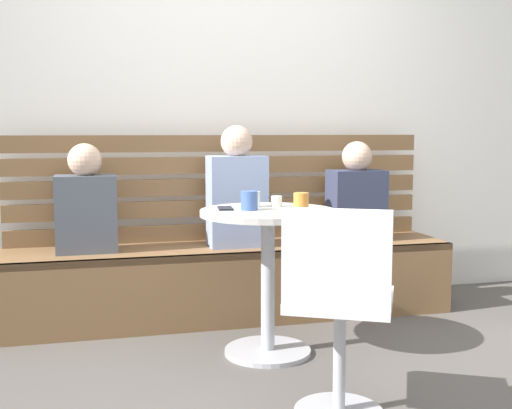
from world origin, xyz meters
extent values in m
plane|color=#514C47|center=(0.00, 0.00, 0.00)|extent=(8.00, 8.00, 0.00)
cube|color=silver|center=(0.00, 1.64, 1.45)|extent=(5.20, 0.10, 2.90)
cube|color=brown|center=(0.00, 1.20, 0.22)|extent=(2.70, 0.52, 0.44)
cube|color=brown|center=(0.00, 0.96, 0.42)|extent=(2.70, 0.04, 0.04)
cube|color=brown|center=(0.00, 1.44, 0.49)|extent=(2.65, 0.04, 0.10)
cube|color=brown|center=(0.00, 1.44, 0.64)|extent=(2.65, 0.04, 0.10)
cube|color=brown|center=(0.00, 1.44, 0.78)|extent=(2.65, 0.04, 0.10)
cube|color=brown|center=(0.00, 1.44, 0.92)|extent=(2.65, 0.04, 0.10)
cube|color=brown|center=(0.00, 1.44, 1.05)|extent=(2.65, 0.04, 0.10)
cylinder|color=#ADADB2|center=(0.05, 0.51, 0.01)|extent=(0.44, 0.44, 0.02)
cylinder|color=#ADADB2|center=(0.05, 0.51, 0.37)|extent=(0.07, 0.07, 0.69)
cylinder|color=#B7B2A8|center=(0.05, 0.51, 0.72)|extent=(0.68, 0.68, 0.03)
cylinder|color=#ADADB2|center=(0.14, -0.24, 0.23)|extent=(0.05, 0.05, 0.45)
cube|color=silver|center=(0.14, -0.24, 0.47)|extent=(0.54, 0.54, 0.04)
cube|color=silver|center=(0.06, -0.39, 0.67)|extent=(0.37, 0.22, 0.36)
cube|color=#8C9EC6|center=(0.04, 1.19, 0.71)|extent=(0.34, 0.22, 0.54)
sphere|color=#DBB293|center=(0.04, 1.19, 1.07)|extent=(0.19, 0.19, 0.19)
cube|color=#333851|center=(0.82, 1.21, 0.66)|extent=(0.34, 0.22, 0.44)
sphere|color=#DBB293|center=(0.82, 1.21, 0.97)|extent=(0.19, 0.19, 0.19)
cube|color=#4C515B|center=(-0.84, 1.22, 0.66)|extent=(0.34, 0.22, 0.44)
sphere|color=#DBB293|center=(-0.84, 1.22, 0.97)|extent=(0.19, 0.19, 0.19)
cylinder|color=silver|center=(0.13, 0.63, 0.77)|extent=(0.06, 0.06, 0.05)
cylinder|color=#3D5B9E|center=(-0.05, 0.52, 0.79)|extent=(0.08, 0.08, 0.09)
cylinder|color=silver|center=(0.00, 0.64, 0.78)|extent=(0.08, 0.08, 0.08)
cylinder|color=orange|center=(0.16, 0.32, 0.79)|extent=(0.07, 0.07, 0.10)
cube|color=black|center=(-0.15, 0.59, 0.74)|extent=(0.09, 0.15, 0.01)
camera|label=1|loc=(-0.79, -2.54, 1.13)|focal=44.99mm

